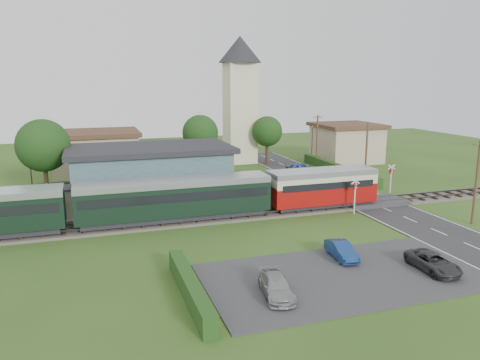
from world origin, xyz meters
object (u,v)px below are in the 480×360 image
object	(u,v)px
house_east	(346,142)
equipment_hut	(64,202)
pedestrian_far	(102,204)
car_park_dark	(433,262)
train	(136,201)
car_park_blue	(341,250)
station_building	(151,172)
church_tower	(240,90)
pedestrian_near	(254,194)
house_west	(95,153)
crossing_signal_near	(355,191)
car_on_road	(301,168)
crossing_signal_far	(391,175)
car_park_silver	(276,286)

from	to	relation	value
house_east	equipment_hut	bearing A→B (deg)	-153.68
equipment_hut	pedestrian_far	xyz separation A→B (m)	(3.01, -0.49, -0.31)
equipment_hut	car_park_dark	xyz separation A→B (m)	(22.19, -18.33, -1.12)
train	car_park_blue	world-z (taller)	train
station_building	church_tower	distance (m)	23.89
house_east	pedestrian_far	distance (m)	39.97
car_park_dark	pedestrian_near	distance (m)	18.81
house_west	car_park_dark	distance (m)	42.74
church_tower	house_west	xyz separation A→B (m)	(-20.00, -3.00, -7.43)
house_east	crossing_signal_near	xyz separation A→B (m)	(-13.60, -24.41, -0.66)
car_park_dark	car_on_road	bearing A→B (deg)	81.49
crossing_signal_far	house_east	bearing A→B (deg)	71.92
car_park_silver	pedestrian_far	bearing A→B (deg)	124.40
equipment_hut	crossing_signal_near	bearing A→B (deg)	-12.94
train	car_on_road	bearing A→B (deg)	34.95
car_on_road	car_park_dark	world-z (taller)	car_on_road
car_on_road	church_tower	bearing A→B (deg)	31.66
car_on_road	car_park_dark	distance (m)	31.09
crossing_signal_near	car_park_dark	distance (m)	13.00
car_on_road	pedestrian_near	world-z (taller)	pedestrian_near
equipment_hut	car_park_blue	world-z (taller)	equipment_hut
station_building	car_park_blue	distance (m)	22.82
station_building	pedestrian_far	distance (m)	8.12
car_park_blue	car_park_silver	world-z (taller)	car_park_blue
crossing_signal_near	crossing_signal_far	world-z (taller)	same
church_tower	equipment_hut	bearing A→B (deg)	-135.25
train	car_park_blue	bearing A→B (deg)	-43.26
pedestrian_far	car_on_road	bearing A→B (deg)	-56.69
crossing_signal_near	crossing_signal_far	xyz separation A→B (m)	(7.20, 4.80, 0.00)
car_park_dark	pedestrian_far	xyz separation A→B (m)	(-19.18, 17.84, 0.81)
house_west	crossing_signal_near	xyz separation A→B (m)	(21.40, -25.41, -0.65)
train	car_park_silver	distance (m)	16.47
train	crossing_signal_far	xyz separation A→B (m)	(26.01, 2.39, -0.04)
house_east	station_building	bearing A→B (deg)	-156.56
station_building	car_park_dark	distance (m)	28.06
car_on_road	car_park_dark	size ratio (longest dim) A/B	1.00
house_west	pedestrian_far	xyz separation A→B (m)	(0.01, -20.29, -1.35)
train	crossing_signal_near	bearing A→B (deg)	-7.29
house_east	car_on_road	distance (m)	12.35
car_park_dark	pedestrian_near	xyz separation A→B (m)	(-5.42, 18.00, 0.58)
train	equipment_hut	bearing A→B (deg)	150.22
station_building	house_east	xyz separation A→B (m)	(30.00, 13.01, 0.10)
house_east	car_park_blue	xyz separation A→B (m)	(-20.19, -33.50, -2.17)
equipment_hut	crossing_signal_far	size ratio (longest dim) A/B	0.78
equipment_hut	house_west	xyz separation A→B (m)	(3.00, 19.80, 1.04)
church_tower	car_park_blue	bearing A→B (deg)	-97.87
house_west	car_park_blue	xyz separation A→B (m)	(14.81, -34.50, -2.16)
church_tower	house_west	bearing A→B (deg)	-171.47
crossing_signal_near	pedestrian_far	size ratio (longest dim) A/B	1.66
crossing_signal_near	car_park_blue	xyz separation A→B (m)	(-6.59, -9.09, -1.51)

